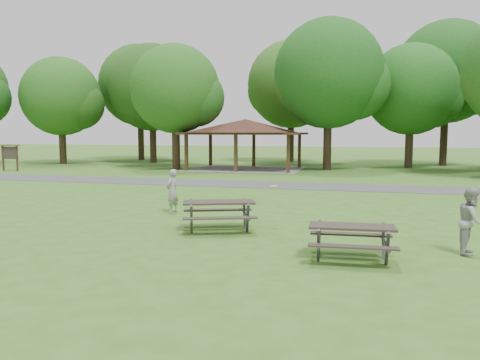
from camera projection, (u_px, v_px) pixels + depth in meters
The scene contains 17 objects.
ground at pixel (157, 249), 11.29m from camera, with size 160.00×160.00×0.00m, color #34631C.
asphalt_path at pixel (271, 185), 24.72m from camera, with size 120.00×3.20×0.02m, color #414143.
pavilion at pixel (246, 128), 35.05m from camera, with size 8.60×7.01×3.76m.
notice_board at pixel (10, 153), 33.64m from camera, with size 1.60×0.30×1.88m.
tree_row_b at pixel (62, 99), 40.66m from camera, with size 7.14×6.80×9.28m.
tree_row_c at pixel (153, 90), 42.10m from camera, with size 8.19×7.80×10.67m.
tree_row_d at pixel (176, 92), 34.64m from camera, with size 6.93×6.60×9.27m.
tree_row_e at pixel (330, 77), 34.06m from camera, with size 8.40×8.00×11.02m.
tree_row_f at pixel (412, 92), 35.96m from camera, with size 7.35×7.00×9.55m.
tree_deep_a at pixel (141, 88), 46.18m from camera, with size 8.40×8.00×11.38m.
tree_deep_b at pixel (292, 87), 42.78m from camera, with size 8.40×8.00×11.13m.
tree_deep_c at pixel (448, 75), 38.37m from camera, with size 8.82×8.40×11.90m.
picnic_table_middle at pixel (219, 208), 13.30m from camera, with size 2.47×2.24×0.88m.
picnic_table_far at pixel (352, 234), 10.24m from camera, with size 1.95×1.61×0.80m.
frisbee_in_flight at pixel (274, 186), 13.80m from camera, with size 0.32×0.32×0.02m.
frisbee_thrower at pixel (172, 191), 16.25m from camera, with size 0.56×0.36×1.52m, color gray.
frisbee_catcher at pixel (472, 221), 10.73m from camera, with size 0.75×0.59×1.55m, color #99999B.
Camera 1 is at (4.84, -10.14, 2.82)m, focal length 35.00 mm.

